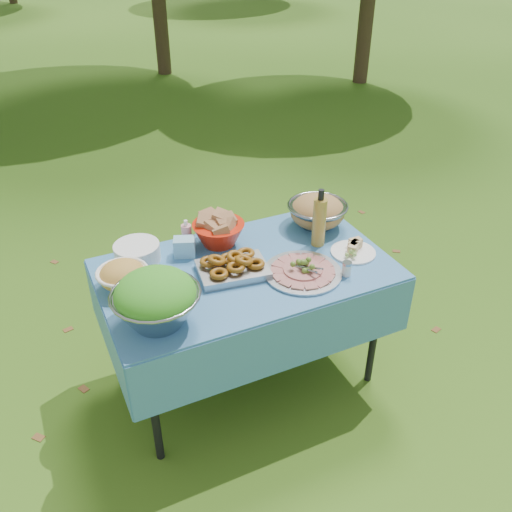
{
  "coord_description": "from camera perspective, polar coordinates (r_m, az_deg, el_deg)",
  "views": [
    {
      "loc": [
        -0.92,
        -2.08,
        2.31
      ],
      "look_at": [
        0.06,
        0.0,
        0.82
      ],
      "focal_mm": 38.0,
      "sensor_mm": 36.0,
      "label": 1
    }
  ],
  "objects": [
    {
      "name": "fried_tray",
      "position": [
        2.69,
        -2.46,
        -1.13
      ],
      "size": [
        0.37,
        0.29,
        0.08
      ],
      "primitive_type": "cube",
      "rotation": [
        0.0,
        0.0,
        -0.14
      ],
      "color": "#A8A9AD",
      "rests_on": "picnic_table"
    },
    {
      "name": "plate_stack",
      "position": [
        2.85,
        -12.4,
        0.36
      ],
      "size": [
        0.31,
        0.31,
        0.1
      ],
      "primitive_type": "cylinder",
      "rotation": [
        0.0,
        0.0,
        0.39
      ],
      "color": "white",
      "rests_on": "picnic_table"
    },
    {
      "name": "ground",
      "position": [
        3.24,
        -0.91,
        -12.47
      ],
      "size": [
        80.0,
        80.0,
        0.0
      ],
      "primitive_type": "plane",
      "color": "#193A0A",
      "rests_on": "ground"
    },
    {
      "name": "sanitizer_bottle",
      "position": [
        2.91,
        -7.31,
        2.38
      ],
      "size": [
        0.06,
        0.06,
        0.16
      ],
      "primitive_type": "cylinder",
      "rotation": [
        0.0,
        0.0,
        -0.12
      ],
      "color": "pink",
      "rests_on": "picnic_table"
    },
    {
      "name": "oil_bottle",
      "position": [
        2.88,
        6.7,
        4.02
      ],
      "size": [
        0.09,
        0.09,
        0.33
      ],
      "primitive_type": "cylinder",
      "rotation": [
        0.0,
        0.0,
        -0.41
      ],
      "color": "#AF8B35",
      "rests_on": "picnic_table"
    },
    {
      "name": "wipes_box",
      "position": [
        2.85,
        -7.54,
        0.95
      ],
      "size": [
        0.13,
        0.11,
        0.1
      ],
      "primitive_type": "cube",
      "rotation": [
        0.0,
        0.0,
        -0.38
      ],
      "color": "#8FCFED",
      "rests_on": "picnic_table"
    },
    {
      "name": "pasta_bowl_white",
      "position": [
        2.66,
        -13.86,
        -1.97
      ],
      "size": [
        0.25,
        0.25,
        0.14
      ],
      "primitive_type": null,
      "rotation": [
        0.0,
        0.0,
        0.04
      ],
      "color": "white",
      "rests_on": "picnic_table"
    },
    {
      "name": "cheese_plate",
      "position": [
        2.9,
        10.23,
        0.85
      ],
      "size": [
        0.29,
        0.29,
        0.06
      ],
      "primitive_type": "cylinder",
      "rotation": [
        0.0,
        0.0,
        0.25
      ],
      "color": "white",
      "rests_on": "picnic_table"
    },
    {
      "name": "picnic_table",
      "position": [
        2.98,
        -0.97,
        -7.33
      ],
      "size": [
        1.46,
        0.86,
        0.76
      ],
      "primitive_type": "cube",
      "color": "#72B1DB",
      "rests_on": "ground"
    },
    {
      "name": "salad_bowl",
      "position": [
        2.37,
        -10.49,
        -4.5
      ],
      "size": [
        0.42,
        0.42,
        0.26
      ],
      "primitive_type": null,
      "rotation": [
        0.0,
        0.0,
        -0.09
      ],
      "color": "gray",
      "rests_on": "picnic_table"
    },
    {
      "name": "shaker",
      "position": [
        2.71,
        9.53,
        -1.32
      ],
      "size": [
        0.06,
        0.06,
        0.08
      ],
      "primitive_type": "cylinder",
      "rotation": [
        0.0,
        0.0,
        -0.23
      ],
      "color": "white",
      "rests_on": "picnic_table"
    },
    {
      "name": "bread_bowl",
      "position": [
        2.91,
        -3.97,
        2.9
      ],
      "size": [
        0.37,
        0.37,
        0.19
      ],
      "primitive_type": null,
      "rotation": [
        0.0,
        0.0,
        0.43
      ],
      "color": "red",
      "rests_on": "picnic_table"
    },
    {
      "name": "pasta_bowl_steel",
      "position": [
        3.1,
        6.48,
        4.74
      ],
      "size": [
        0.4,
        0.4,
        0.18
      ],
      "primitive_type": null,
      "rotation": [
        0.0,
        0.0,
        0.19
      ],
      "color": "gray",
      "rests_on": "picnic_table"
    },
    {
      "name": "charcuterie_platter",
      "position": [
        2.69,
        4.97,
        -1.06
      ],
      "size": [
        0.4,
        0.4,
        0.09
      ],
      "primitive_type": "cylinder",
      "rotation": [
        0.0,
        0.0,
        -0.02
      ],
      "color": "#A3A5AA",
      "rests_on": "picnic_table"
    }
  ]
}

